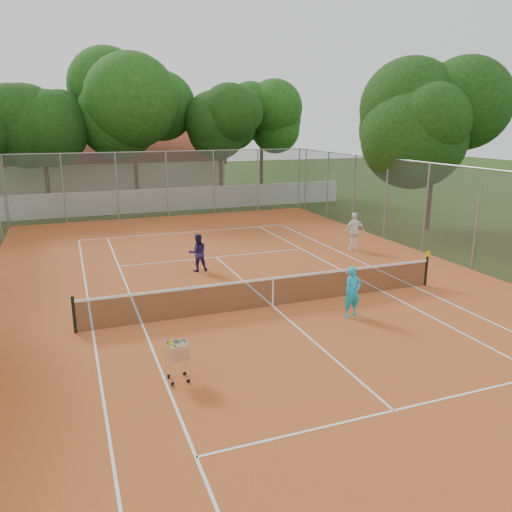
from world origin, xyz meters
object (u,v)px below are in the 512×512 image
object	(u,v)px
clubhouse	(114,167)
player_far_right	(354,231)
player_far_left	(198,253)
ball_hopper	(178,360)
tennis_net	(273,292)
player_near	(353,292)

from	to	relation	value
clubhouse	player_far_right	size ratio (longest dim) A/B	9.48
player_far_left	player_far_right	bearing A→B (deg)	-171.54
clubhouse	player_far_left	xyz separation A→B (m)	(0.76, -24.34, -1.44)
player_far_left	player_far_right	xyz separation A→B (m)	(7.53, 0.78, 0.12)
player_far_left	player_far_right	distance (m)	7.58
clubhouse	ball_hopper	distance (m)	32.74
tennis_net	player_far_left	world-z (taller)	player_far_left
player_near	tennis_net	bearing A→B (deg)	132.79
player_near	player_far_right	distance (m)	8.32
player_near	player_far_left	bearing A→B (deg)	109.88
clubhouse	player_far_right	bearing A→B (deg)	-70.60
clubhouse	ball_hopper	bearing A→B (deg)	-93.20
tennis_net	ball_hopper	distance (m)	5.28
tennis_net	clubhouse	distance (m)	29.12
ball_hopper	tennis_net	bearing A→B (deg)	56.35
player_near	player_far_right	size ratio (longest dim) A/B	0.89
tennis_net	player_near	bearing A→B (deg)	-40.56
player_far_left	player_near	bearing A→B (deg)	119.09
clubhouse	player_near	bearing A→B (deg)	-82.74
tennis_net	clubhouse	world-z (taller)	clubhouse
tennis_net	player_far_left	xyz separation A→B (m)	(-1.24, 4.66, 0.25)
clubhouse	player_near	world-z (taller)	clubhouse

